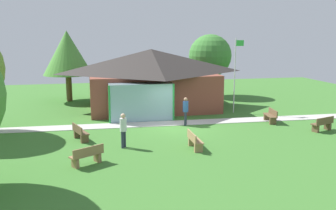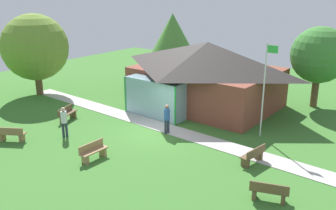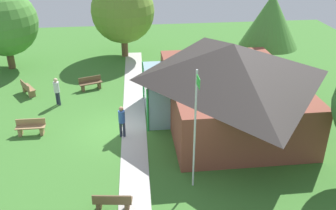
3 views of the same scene
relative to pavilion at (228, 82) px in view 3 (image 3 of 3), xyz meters
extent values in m
plane|color=#3D752D|center=(0.56, -6.04, -2.31)|extent=(44.00, 44.00, 0.00)
cube|color=brown|center=(0.05, 0.15, -0.96)|extent=(9.12, 6.70, 2.69)
pyramid|color=#2D2826|center=(0.05, 0.15, 1.26)|extent=(10.12, 7.70, 1.75)
cube|color=#8CB2BF|center=(-1.32, -3.80, -1.10)|extent=(4.10, 1.20, 2.42)
cylinder|color=green|center=(-3.37, -4.40, -1.10)|extent=(0.12, 0.12, 2.42)
cylinder|color=green|center=(0.74, -4.40, -1.10)|extent=(0.12, 0.12, 2.42)
cube|color=#BCB7B2|center=(0.56, -5.15, -2.29)|extent=(25.65, 2.07, 0.03)
cylinder|color=silver|center=(5.52, -2.82, 0.33)|extent=(0.08, 0.08, 5.27)
cube|color=green|center=(5.82, -2.82, 2.61)|extent=(0.60, 0.02, 0.40)
cube|color=olive|center=(-4.80, -11.74, -1.86)|extent=(1.51, 1.16, 0.06)
cube|color=olive|center=(-5.27, -12.02, -2.11)|extent=(0.35, 0.42, 0.39)
cube|color=olive|center=(-4.34, -11.45, -2.11)|extent=(0.35, 0.42, 0.39)
cube|color=olive|center=(-4.71, -11.90, -1.65)|extent=(1.31, 0.83, 0.36)
cube|color=#9E7A51|center=(0.43, -10.53, -1.86)|extent=(0.45, 1.50, 0.06)
cube|color=#9E7A51|center=(0.44, -9.98, -2.11)|extent=(0.40, 0.16, 0.39)
cube|color=#9E7A51|center=(0.43, -11.08, -2.11)|extent=(0.40, 0.16, 0.39)
cube|color=#9E7A51|center=(0.24, -10.53, -1.65)|extent=(0.07, 1.50, 0.36)
cube|color=brown|center=(6.64, -6.17, -1.86)|extent=(0.63, 1.55, 0.06)
cube|color=brown|center=(6.57, -6.71, -2.11)|extent=(0.42, 0.21, 0.39)
cube|color=brown|center=(6.71, -5.62, -2.11)|extent=(0.42, 0.21, 0.39)
cube|color=brown|center=(6.83, -6.19, -1.65)|extent=(0.26, 1.49, 0.36)
cube|color=brown|center=(-5.09, -7.80, -1.86)|extent=(0.92, 1.56, 0.06)
cube|color=brown|center=(-5.27, -7.28, -2.11)|extent=(0.43, 0.28, 0.39)
cube|color=brown|center=(-4.91, -8.32, -2.11)|extent=(0.43, 0.28, 0.39)
cube|color=brown|center=(-5.27, -7.86, -1.65)|extent=(0.56, 1.43, 0.36)
cylinder|color=#2D3347|center=(-3.06, -9.68, -1.88)|extent=(0.14, 0.14, 0.85)
cylinder|color=#2D3347|center=(-2.95, -9.54, -1.88)|extent=(0.14, 0.14, 0.85)
cylinder|color=silver|center=(-3.00, -9.61, -1.13)|extent=(0.34, 0.34, 0.65)
sphere|color=#D8AD8C|center=(-3.00, -9.61, -0.69)|extent=(0.24, 0.24, 0.24)
cylinder|color=#2D3347|center=(1.21, -5.68, -1.88)|extent=(0.14, 0.14, 0.85)
cylinder|color=#2D3347|center=(1.15, -5.85, -1.88)|extent=(0.14, 0.14, 0.85)
cylinder|color=#3359A5|center=(1.18, -5.76, -1.13)|extent=(0.34, 0.34, 0.65)
sphere|color=#846047|center=(1.18, -5.76, -0.69)|extent=(0.24, 0.24, 0.24)
cylinder|color=brown|center=(-6.20, 4.46, -1.20)|extent=(0.48, 0.48, 2.22)
cone|color=#4C8C38|center=(-6.20, 4.46, 1.71)|extent=(4.02, 4.02, 3.61)
cylinder|color=brown|center=(-11.57, -5.47, -1.40)|extent=(0.53, 0.53, 1.81)
sphere|color=olive|center=(-11.57, -5.47, 1.36)|extent=(4.96, 4.96, 4.96)
cylinder|color=brown|center=(-9.81, -14.02, -1.47)|extent=(0.52, 0.52, 1.67)
sphere|color=#4C8C38|center=(-9.81, -14.02, 1.17)|extent=(4.84, 4.84, 4.84)
camera|label=1|loc=(-4.60, -27.57, 3.28)|focal=40.05mm
camera|label=2|loc=(13.35, -21.28, 5.76)|focal=39.85mm
camera|label=3|loc=(18.13, -5.34, 7.94)|focal=40.18mm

